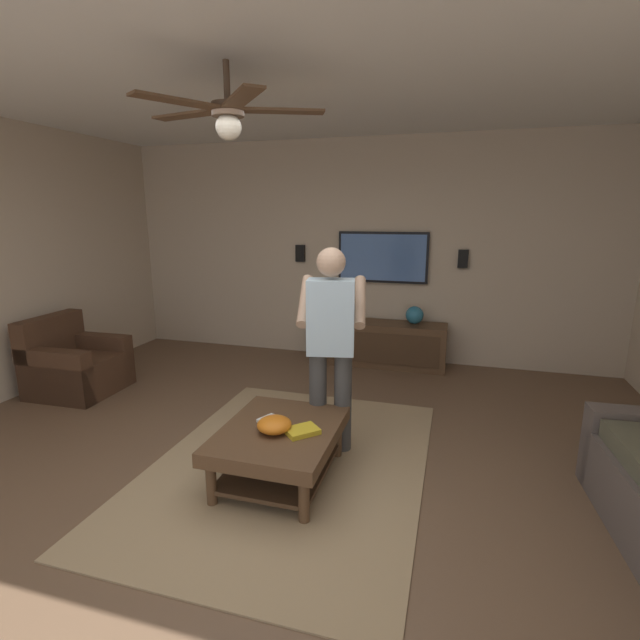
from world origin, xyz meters
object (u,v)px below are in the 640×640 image
object	(u,v)px
armchair	(75,367)
wall_speaker_left	(463,259)
book	(302,431)
wall_speaker_right	(300,253)
coffee_table	(280,441)
tv	(383,257)
person_standing	(331,339)
ceiling_fan	(226,114)
media_console	(377,343)
vase_round	(415,315)
bowl	(274,425)
remote_white	(266,418)

from	to	relation	value
armchair	wall_speaker_left	distance (m)	4.59
book	wall_speaker_right	world-z (taller)	wall_speaker_right
coffee_table	wall_speaker_right	xyz separation A→B (m)	(3.07, 0.87, 1.07)
tv	wall_speaker_right	bearing A→B (deg)	-90.68
person_standing	ceiling_fan	xyz separation A→B (m)	(-0.58, 0.52, 1.55)
armchair	media_console	distance (m)	3.49
armchair	wall_speaker_right	bearing A→B (deg)	46.50
wall_speaker_left	wall_speaker_right	xyz separation A→B (m)	(0.00, 2.08, 0.02)
wall_speaker_left	wall_speaker_right	distance (m)	2.08
vase_round	wall_speaker_left	bearing A→B (deg)	-69.30
person_standing	wall_speaker_left	bearing A→B (deg)	-32.48
coffee_table	tv	distance (m)	3.24
coffee_table	tv	bearing A→B (deg)	-4.41
vase_round	ceiling_fan	size ratio (longest dim) A/B	0.19
armchair	wall_speaker_right	size ratio (longest dim) A/B	3.79
person_standing	bowl	xyz separation A→B (m)	(-0.61, 0.24, -0.48)
media_console	remote_white	size ratio (longest dim) A/B	11.33
media_console	person_standing	world-z (taller)	person_standing
armchair	remote_white	bearing A→B (deg)	-20.72
media_console	wall_speaker_left	world-z (taller)	wall_speaker_left
coffee_table	person_standing	xyz separation A→B (m)	(0.54, -0.23, 0.64)
remote_white	ceiling_fan	size ratio (longest dim) A/B	0.13
coffee_table	media_console	world-z (taller)	media_console
remote_white	ceiling_fan	xyz separation A→B (m)	(-0.13, 0.15, 2.07)
tv	book	size ratio (longest dim) A/B	5.18
media_console	armchair	bearing A→B (deg)	-58.28
remote_white	bowl	bearing A→B (deg)	65.55
wall_speaker_right	person_standing	bearing A→B (deg)	-156.49
coffee_table	vase_round	xyz separation A→B (m)	(2.87, -0.68, 0.36)
media_console	remote_white	distance (m)	2.75
media_console	vase_round	bearing A→B (deg)	96.80
coffee_table	tv	world-z (taller)	tv
coffee_table	bowl	bearing A→B (deg)	171.36
bowl	remote_white	size ratio (longest dim) A/B	1.61
ceiling_fan	wall_speaker_right	bearing A→B (deg)	10.52
remote_white	book	xyz separation A→B (m)	(-0.13, -0.32, 0.01)
bowl	remote_white	world-z (taller)	bowl
person_standing	media_console	bearing A→B (deg)	-11.39
media_console	remote_white	bearing A→B (deg)	-7.92
coffee_table	remote_white	xyz separation A→B (m)	(0.10, 0.14, 0.12)
vase_round	ceiling_fan	world-z (taller)	ceiling_fan
person_standing	remote_white	size ratio (longest dim) A/B	10.93
ceiling_fan	person_standing	bearing A→B (deg)	-42.12
media_console	bowl	world-z (taller)	media_console
tv	person_standing	bearing A→B (deg)	-0.12
remote_white	wall_speaker_left	xyz separation A→B (m)	(2.98, -1.36, 0.94)
person_standing	book	bearing A→B (deg)	163.81
vase_round	ceiling_fan	xyz separation A→B (m)	(-2.91, 0.97, 1.82)
armchair	coffee_table	xyz separation A→B (m)	(-0.98, -2.73, 0.02)
armchair	tv	size ratio (longest dim) A/B	0.73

